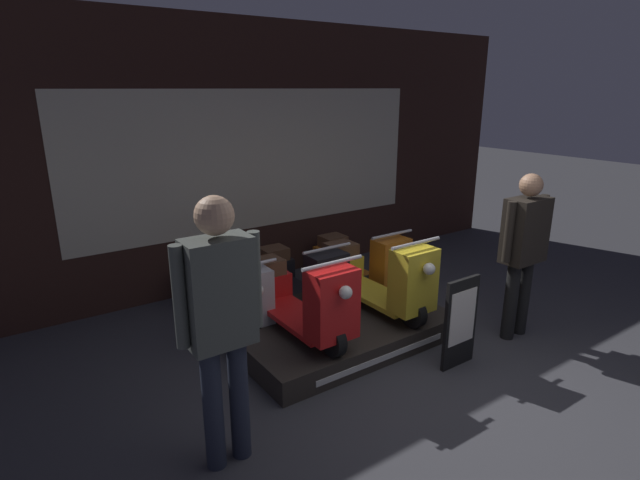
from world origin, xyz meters
TOP-DOWN VIEW (x-y plane):
  - ground_plane at (0.00, 0.00)m, footprint 30.00×30.00m
  - shop_wall_back at (0.00, 3.51)m, footprint 8.46×0.09m
  - display_platform at (-0.19, 1.58)m, footprint 2.09×1.43m
  - scooter_display_left at (-0.66, 1.54)m, footprint 0.59×1.54m
  - scooter_display_right at (0.28, 1.54)m, footprint 0.59×1.54m
  - scooter_backrow_0 at (-0.97, 2.44)m, footprint 0.59×1.54m
  - scooter_backrow_1 at (-0.07, 2.44)m, footprint 0.59×1.54m
  - scooter_backrow_2 at (0.83, 2.44)m, footprint 0.59×1.54m
  - person_left_browsing at (-1.81, 0.59)m, footprint 0.57×0.24m
  - person_right_browsing at (1.32, 0.59)m, footprint 0.60×0.25m
  - price_sign_board at (0.40, 0.53)m, footprint 0.39×0.04m

SIDE VIEW (x-z plane):
  - ground_plane at x=0.00m, z-range 0.00..0.00m
  - display_platform at x=-0.19m, z-range 0.00..0.22m
  - scooter_backrow_0 at x=-0.97m, z-range -0.10..0.75m
  - scooter_backrow_1 at x=-0.07m, z-range -0.10..0.75m
  - scooter_backrow_2 at x=0.83m, z-range -0.10..0.75m
  - price_sign_board at x=0.40m, z-range 0.00..0.84m
  - scooter_display_left at x=-0.66m, z-range 0.13..0.98m
  - scooter_display_right at x=0.28m, z-range 0.13..0.98m
  - person_right_browsing at x=1.32m, z-range 0.15..1.80m
  - person_left_browsing at x=-1.81m, z-range 0.17..1.99m
  - shop_wall_back at x=0.00m, z-range 0.00..3.20m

